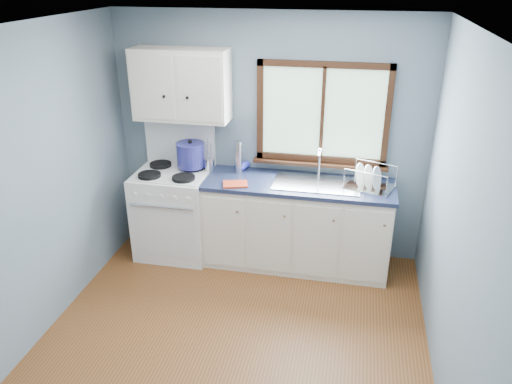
% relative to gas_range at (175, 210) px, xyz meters
% --- Properties ---
extents(floor, '(3.20, 3.60, 0.02)m').
position_rel_gas_range_xyz_m(floor, '(0.95, -1.47, -0.50)').
color(floor, brown).
rests_on(floor, ground).
extents(ceiling, '(3.20, 3.60, 0.02)m').
position_rel_gas_range_xyz_m(ceiling, '(0.95, -1.47, 2.02)').
color(ceiling, white).
rests_on(ceiling, wall_back).
extents(wall_back, '(3.20, 0.02, 2.50)m').
position_rel_gas_range_xyz_m(wall_back, '(0.95, 0.34, 0.76)').
color(wall_back, slate).
rests_on(wall_back, ground).
extents(wall_left, '(0.02, 3.60, 2.50)m').
position_rel_gas_range_xyz_m(wall_left, '(-0.66, -1.47, 0.76)').
color(wall_left, slate).
rests_on(wall_left, ground).
extents(wall_right, '(0.02, 3.60, 2.50)m').
position_rel_gas_range_xyz_m(wall_right, '(2.56, -1.47, 0.76)').
color(wall_right, slate).
rests_on(wall_right, ground).
extents(gas_range, '(0.76, 0.69, 1.36)m').
position_rel_gas_range_xyz_m(gas_range, '(0.00, 0.00, 0.00)').
color(gas_range, white).
rests_on(gas_range, floor).
extents(base_cabinets, '(1.85, 0.60, 0.88)m').
position_rel_gas_range_xyz_m(base_cabinets, '(1.31, 0.02, -0.08)').
color(base_cabinets, white).
rests_on(base_cabinets, floor).
extents(countertop, '(1.89, 0.64, 0.04)m').
position_rel_gas_range_xyz_m(countertop, '(1.31, 0.02, 0.41)').
color(countertop, '#182039').
rests_on(countertop, base_cabinets).
extents(sink, '(0.84, 0.46, 0.44)m').
position_rel_gas_range_xyz_m(sink, '(1.49, 0.02, 0.37)').
color(sink, silver).
rests_on(sink, countertop).
extents(window, '(1.36, 0.10, 1.03)m').
position_rel_gas_range_xyz_m(window, '(1.48, 0.30, 0.98)').
color(window, '#9EC6A8').
rests_on(window, wall_back).
extents(upper_cabinets, '(0.95, 0.35, 0.70)m').
position_rel_gas_range_xyz_m(upper_cabinets, '(0.10, 0.15, 1.31)').
color(upper_cabinets, white).
rests_on(upper_cabinets, wall_back).
extents(skillet, '(0.35, 0.25, 0.04)m').
position_rel_gas_range_xyz_m(skillet, '(0.17, 0.16, 0.49)').
color(skillet, black).
rests_on(skillet, gas_range).
extents(stockpot, '(0.39, 0.39, 0.29)m').
position_rel_gas_range_xyz_m(stockpot, '(0.17, 0.12, 0.60)').
color(stockpot, navy).
rests_on(stockpot, gas_range).
extents(utensil_crock, '(0.14, 0.14, 0.35)m').
position_rel_gas_range_xyz_m(utensil_crock, '(0.36, 0.13, 0.50)').
color(utensil_crock, silver).
rests_on(utensil_crock, countertop).
extents(thermos, '(0.08, 0.08, 0.33)m').
position_rel_gas_range_xyz_m(thermos, '(0.67, 0.16, 0.59)').
color(thermos, silver).
rests_on(thermos, countertop).
extents(soap_bottle, '(0.11, 0.11, 0.23)m').
position_rel_gas_range_xyz_m(soap_bottle, '(0.66, 0.15, 0.54)').
color(soap_bottle, '#3037D1').
rests_on(soap_bottle, countertop).
extents(dish_towel, '(0.27, 0.23, 0.02)m').
position_rel_gas_range_xyz_m(dish_towel, '(0.71, -0.17, 0.43)').
color(dish_towel, red).
rests_on(dish_towel, countertop).
extents(dish_rack, '(0.52, 0.45, 0.23)m').
position_rel_gas_range_xyz_m(dish_rack, '(1.98, 0.03, 0.49)').
color(dish_rack, silver).
rests_on(dish_rack, countertop).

